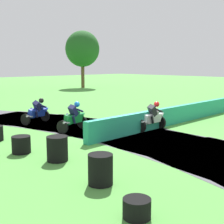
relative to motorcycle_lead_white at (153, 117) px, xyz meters
name	(u,v)px	position (x,y,z in m)	size (l,w,h in m)	color
ground_plane	(129,135)	(-1.48, 0.18, -0.65)	(120.00, 120.00, 0.00)	#4C933D
track_asphalt	(116,137)	(-2.26, 0.16, -0.65)	(7.66, 25.04, 0.01)	#47474C
safety_barrier	(187,112)	(3.35, 0.32, -0.20)	(0.30, 14.61, 0.90)	#239375
motorcycle_lead_white	(153,117)	(0.00, 0.00, 0.00)	(1.69, 0.77, 1.43)	black
motorcycle_chase_green	(75,117)	(-2.72, 2.43, 0.01)	(1.70, 1.01, 1.43)	black
motorcycle_trailing_blue	(38,111)	(-2.93, 5.30, -0.02)	(1.73, 1.10, 1.42)	black
tire_stack_near	(137,208)	(-6.81, -5.05, -0.45)	(0.58, 0.58, 0.40)	black
tire_stack_mid_a	(100,169)	(-6.17, -3.23, -0.25)	(0.65, 0.65, 0.80)	black
tire_stack_mid_b	(57,149)	(-5.85, -0.79, -0.25)	(0.67, 0.67, 0.80)	black
tire_stack_far	(21,145)	(-6.26, 0.82, -0.35)	(0.65, 0.65, 0.60)	black
tree_mid_rise	(82,49)	(14.08, 22.95, 4.30)	(4.35, 4.35, 7.26)	brown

